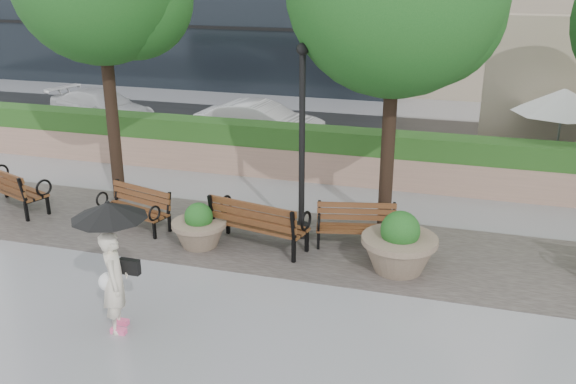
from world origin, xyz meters
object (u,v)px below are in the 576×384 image
(bench_1, at_px, (136,216))
(car_left, at_px, (103,108))
(planter_left, at_px, (199,230))
(pedestrian, at_px, (113,254))
(bench_2, at_px, (259,233))
(lamppost, at_px, (302,157))
(bench_3, at_px, (356,234))
(bench_0, at_px, (15,197))
(car_right, at_px, (261,123))
(planter_right, at_px, (399,248))

(bench_1, distance_m, car_left, 9.45)
(planter_left, relative_size, pedestrian, 0.53)
(planter_left, bearing_deg, bench_2, 12.63)
(bench_2, xyz_separation_m, lamppost, (0.66, 0.74, 1.41))
(bench_3, xyz_separation_m, car_left, (-10.13, 7.27, 0.35))
(lamppost, distance_m, pedestrian, 4.50)
(bench_0, relative_size, pedestrian, 0.97)
(bench_1, relative_size, car_right, 0.43)
(pedestrian, bearing_deg, planter_left, -21.35)
(planter_right, relative_size, lamppost, 0.35)
(bench_0, relative_size, lamppost, 0.51)
(bench_0, xyz_separation_m, lamppost, (6.64, 0.34, 1.42))
(bench_2, bearing_deg, pedestrian, 83.89)
(lamppost, bearing_deg, car_right, 115.40)
(bench_3, distance_m, car_right, 7.79)
(car_left, height_order, car_right, car_right)
(lamppost, bearing_deg, bench_1, -171.43)
(pedestrian, bearing_deg, car_right, -15.08)
(bench_1, relative_size, bench_3, 1.03)
(bench_3, height_order, pedestrian, pedestrian)
(lamppost, distance_m, car_left, 11.53)
(bench_2, distance_m, pedestrian, 3.67)
(car_right, xyz_separation_m, pedestrian, (1.28, -10.54, 0.60))
(bench_1, height_order, planter_left, planter_left)
(planter_right, height_order, pedestrian, pedestrian)
(planter_left, height_order, lamppost, lamppost)
(planter_left, bearing_deg, planter_right, 0.60)
(lamppost, bearing_deg, planter_left, -151.10)
(car_left, bearing_deg, pedestrian, -132.45)
(bench_0, xyz_separation_m, bench_3, (7.79, 0.23, -0.05))
(bench_0, distance_m, car_right, 7.67)
(pedestrian, bearing_deg, bench_0, 30.19)
(planter_right, relative_size, car_left, 0.33)
(bench_3, height_order, car_right, car_right)
(planter_right, bearing_deg, car_left, 143.76)
(bench_0, xyz_separation_m, planter_left, (4.83, -0.66, 0.06))
(bench_2, distance_m, bench_3, 1.92)
(bench_1, relative_size, planter_right, 1.24)
(bench_2, height_order, planter_left, bench_2)
(planter_left, xyz_separation_m, pedestrian, (0.04, -3.11, 0.90))
(bench_1, xyz_separation_m, car_right, (0.43, 6.96, 0.39))
(bench_1, bearing_deg, lamppost, 24.71)
(car_left, distance_m, pedestrian, 13.39)
(bench_2, xyz_separation_m, car_right, (-2.40, 7.17, 0.34))
(planter_left, distance_m, car_left, 10.86)
(bench_1, distance_m, bench_2, 2.83)
(bench_3, distance_m, planter_left, 3.09)
(bench_2, height_order, car_right, car_right)
(bench_0, relative_size, planter_right, 1.45)
(bench_0, height_order, pedestrian, pedestrian)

